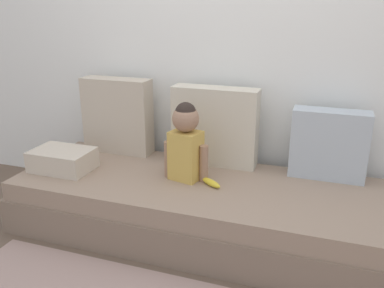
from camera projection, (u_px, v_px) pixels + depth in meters
The scene contains 9 objects.
ground_plane at pixel (199, 231), 2.72m from camera, with size 12.00×12.00×0.00m, color brown.
back_wall at pixel (226, 31), 2.81m from camera, with size 5.65×0.10×2.52m, color white.
couch at pixel (199, 207), 2.66m from camera, with size 2.45×0.89×0.36m.
throw_pillow_left at pixel (118, 116), 3.04m from camera, with size 0.52×0.16×0.56m, color #C1B29E.
throw_pillow_center at pixel (215, 126), 2.81m from camera, with size 0.59×0.16×0.54m, color beige.
throw_pillow_right at pixel (329, 145), 2.60m from camera, with size 0.47×0.16×0.45m, color #B2BCC6.
toddler at pixel (186, 141), 2.56m from camera, with size 0.30×0.19×0.51m.
banana at pixel (211, 183), 2.54m from camera, with size 0.17×0.04×0.04m, color yellow.
folded_blanket at pixel (63, 160), 2.77m from camera, with size 0.40×0.28×0.14m, color beige.
Camera 1 is at (0.73, -2.26, 1.45)m, focal length 37.97 mm.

